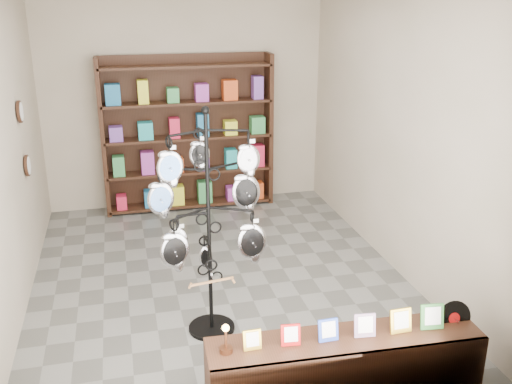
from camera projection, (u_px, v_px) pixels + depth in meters
ground at (219, 276)px, 6.38m from camera, size 5.00×5.00×0.00m
room_envelope at (215, 113)px, 5.77m from camera, size 5.00×5.00×5.00m
display_tree at (208, 208)px, 4.97m from camera, size 1.09×0.94×2.12m
front_shelf at (344, 366)px, 4.42m from camera, size 2.15×0.53×0.75m
back_shelving at (188, 138)px, 8.14m from camera, size 2.42×0.36×2.20m
wall_clocks at (24, 139)px, 6.17m from camera, size 0.03×0.24×0.84m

